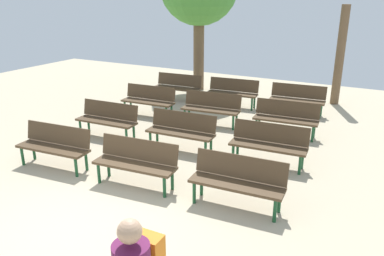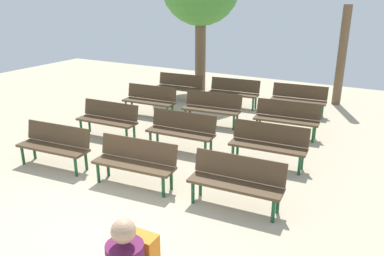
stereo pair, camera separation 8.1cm
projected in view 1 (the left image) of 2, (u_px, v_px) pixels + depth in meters
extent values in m
plane|color=#BCAD8E|center=(85.00, 228.00, 5.98)|extent=(24.00, 24.00, 0.00)
cube|color=#4C3823|center=(53.00, 148.00, 7.89)|extent=(1.63, 0.59, 0.05)
cube|color=#4C3823|center=(58.00, 134.00, 7.99)|extent=(1.60, 0.27, 0.40)
cylinder|color=#194C28|center=(22.00, 156.00, 8.09)|extent=(0.06, 0.06, 0.40)
cylinder|color=#194C28|center=(76.00, 167.00, 7.57)|extent=(0.06, 0.06, 0.40)
cylinder|color=#194C28|center=(34.00, 151.00, 8.37)|extent=(0.06, 0.06, 0.40)
cylinder|color=#194C28|center=(86.00, 161.00, 7.85)|extent=(0.06, 0.06, 0.40)
cube|color=#4C3823|center=(134.00, 165.00, 7.13)|extent=(1.63, 0.59, 0.05)
cube|color=#4C3823|center=(139.00, 149.00, 7.22)|extent=(1.60, 0.27, 0.40)
cylinder|color=#194C28|center=(99.00, 173.00, 7.32)|extent=(0.06, 0.06, 0.40)
cylinder|color=#194C28|center=(164.00, 187.00, 6.81)|extent=(0.06, 0.06, 0.40)
cylinder|color=#194C28|center=(109.00, 167.00, 7.60)|extent=(0.06, 0.06, 0.40)
cylinder|color=#194C28|center=(172.00, 179.00, 7.08)|extent=(0.06, 0.06, 0.40)
cube|color=#4C3823|center=(236.00, 185.00, 6.40)|extent=(1.63, 0.54, 0.05)
cube|color=#4C3823|center=(241.00, 167.00, 6.49)|extent=(1.60, 0.23, 0.40)
cylinder|color=#194C28|center=(194.00, 193.00, 6.61)|extent=(0.06, 0.06, 0.40)
cylinder|color=#194C28|center=(275.00, 211.00, 6.06)|extent=(0.06, 0.06, 0.40)
cylinder|color=#194C28|center=(202.00, 185.00, 6.89)|extent=(0.06, 0.06, 0.40)
cylinder|color=#194C28|center=(279.00, 201.00, 6.34)|extent=(0.06, 0.06, 0.40)
cube|color=#4C3823|center=(106.00, 121.00, 9.55)|extent=(1.62, 0.53, 0.05)
cube|color=#4C3823|center=(110.00, 110.00, 9.64)|extent=(1.60, 0.21, 0.40)
cylinder|color=#194C28|center=(80.00, 128.00, 9.77)|extent=(0.06, 0.06, 0.40)
cylinder|color=#194C28|center=(126.00, 136.00, 9.21)|extent=(0.06, 0.06, 0.40)
cylinder|color=#194C28|center=(89.00, 124.00, 10.04)|extent=(0.06, 0.06, 0.40)
cylinder|color=#194C28|center=(134.00, 132.00, 9.49)|extent=(0.06, 0.06, 0.40)
cube|color=#4C3823|center=(180.00, 133.00, 8.76)|extent=(1.62, 0.54, 0.05)
cube|color=#4C3823|center=(184.00, 120.00, 8.84)|extent=(1.60, 0.22, 0.40)
cylinder|color=#194C28|center=(150.00, 140.00, 8.97)|extent=(0.06, 0.06, 0.40)
cylinder|color=#194C28|center=(205.00, 150.00, 8.42)|extent=(0.06, 0.06, 0.40)
cylinder|color=#194C28|center=(157.00, 136.00, 9.24)|extent=(0.06, 0.06, 0.40)
cylinder|color=#194C28|center=(211.00, 145.00, 8.69)|extent=(0.06, 0.06, 0.40)
cube|color=#4C3823|center=(268.00, 147.00, 7.99)|extent=(1.63, 0.56, 0.05)
cube|color=#4C3823|center=(271.00, 132.00, 8.08)|extent=(1.60, 0.24, 0.40)
cylinder|color=#194C28|center=(233.00, 154.00, 8.20)|extent=(0.06, 0.06, 0.40)
cylinder|color=#194C28|center=(300.00, 165.00, 7.66)|extent=(0.06, 0.06, 0.40)
cylinder|color=#194C28|center=(238.00, 149.00, 8.48)|extent=(0.06, 0.06, 0.40)
cylinder|color=#194C28|center=(302.00, 159.00, 7.94)|extent=(0.06, 0.06, 0.40)
cube|color=#4C3823|center=(148.00, 102.00, 11.25)|extent=(1.63, 0.54, 0.05)
cube|color=#4C3823|center=(151.00, 92.00, 11.34)|extent=(1.60, 0.23, 0.40)
cylinder|color=#194C28|center=(125.00, 108.00, 11.46)|extent=(0.06, 0.06, 0.40)
cylinder|color=#194C28|center=(166.00, 114.00, 10.92)|extent=(0.06, 0.06, 0.40)
cylinder|color=#194C28|center=(131.00, 105.00, 11.74)|extent=(0.06, 0.06, 0.40)
cylinder|color=#194C28|center=(171.00, 111.00, 11.19)|extent=(0.06, 0.06, 0.40)
cube|color=#4C3823|center=(210.00, 110.00, 10.49)|extent=(1.64, 0.61, 0.05)
cube|color=#4C3823|center=(213.00, 100.00, 10.58)|extent=(1.60, 0.29, 0.40)
cylinder|color=#194C28|center=(185.00, 117.00, 10.67)|extent=(0.06, 0.06, 0.40)
cylinder|color=#194C28|center=(233.00, 123.00, 10.17)|extent=(0.06, 0.06, 0.40)
cylinder|color=#194C28|center=(189.00, 113.00, 10.95)|extent=(0.06, 0.06, 0.40)
cylinder|color=#194C28|center=(236.00, 119.00, 10.45)|extent=(0.06, 0.06, 0.40)
cube|color=#4C3823|center=(285.00, 120.00, 9.66)|extent=(1.63, 0.59, 0.05)
cube|color=#4C3823|center=(288.00, 109.00, 9.75)|extent=(1.60, 0.27, 0.40)
cylinder|color=#194C28|center=(256.00, 127.00, 9.85)|extent=(0.06, 0.06, 0.40)
cylinder|color=#194C28|center=(313.00, 134.00, 9.34)|extent=(0.06, 0.06, 0.40)
cylinder|color=#194C28|center=(259.00, 123.00, 10.13)|extent=(0.06, 0.06, 0.40)
cylinder|color=#194C28|center=(314.00, 130.00, 9.62)|extent=(0.06, 0.06, 0.40)
cube|color=#4C3823|center=(177.00, 88.00, 12.87)|extent=(1.63, 0.55, 0.05)
cube|color=#4C3823|center=(179.00, 80.00, 12.96)|extent=(1.60, 0.23, 0.40)
cylinder|color=#194C28|center=(157.00, 94.00, 13.08)|extent=(0.06, 0.06, 0.40)
cylinder|color=#194C28|center=(194.00, 98.00, 12.54)|extent=(0.06, 0.06, 0.40)
cylinder|color=#194C28|center=(161.00, 92.00, 13.36)|extent=(0.06, 0.06, 0.40)
cylinder|color=#194C28|center=(198.00, 96.00, 12.81)|extent=(0.06, 0.06, 0.40)
cube|color=#4C3823|center=(232.00, 94.00, 12.17)|extent=(1.63, 0.59, 0.05)
cube|color=#4C3823|center=(234.00, 85.00, 12.26)|extent=(1.60, 0.27, 0.40)
cylinder|color=#194C28|center=(209.00, 100.00, 12.36)|extent=(0.06, 0.06, 0.40)
cylinder|color=#194C28|center=(252.00, 104.00, 11.85)|extent=(0.06, 0.06, 0.40)
cylinder|color=#194C28|center=(213.00, 97.00, 12.64)|extent=(0.06, 0.06, 0.40)
cylinder|color=#194C28|center=(254.00, 102.00, 12.13)|extent=(0.06, 0.06, 0.40)
cube|color=#4C3823|center=(297.00, 101.00, 11.39)|extent=(1.63, 0.58, 0.05)
cube|color=#4C3823|center=(299.00, 91.00, 11.49)|extent=(1.60, 0.26, 0.40)
cylinder|color=#194C28|center=(272.00, 107.00, 11.59)|extent=(0.06, 0.06, 0.40)
cylinder|color=#194C28|center=(320.00, 112.00, 11.07)|extent=(0.06, 0.06, 0.40)
cylinder|color=#194C28|center=(274.00, 104.00, 11.87)|extent=(0.06, 0.06, 0.40)
cylinder|color=#194C28|center=(321.00, 109.00, 11.35)|extent=(0.06, 0.06, 0.40)
cylinder|color=brown|center=(340.00, 56.00, 12.14)|extent=(0.27, 0.27, 3.13)
cylinder|color=brown|center=(199.00, 51.00, 14.09)|extent=(0.39, 0.39, 2.88)
sphere|color=tan|center=(130.00, 231.00, 3.26)|extent=(0.22, 0.22, 0.22)
cube|color=orange|center=(148.00, 252.00, 3.61)|extent=(0.28, 0.19, 0.36)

